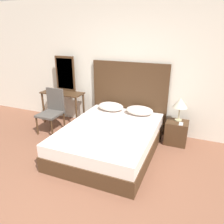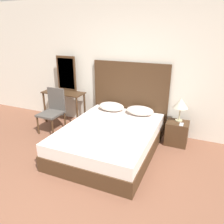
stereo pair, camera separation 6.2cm
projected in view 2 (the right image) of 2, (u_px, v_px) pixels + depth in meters
The scene contains 13 objects.
ground_plane at pixel (55, 208), 2.73m from camera, with size 16.00×16.00×0.00m, color brown.
wall_back at pixel (128, 67), 4.52m from camera, with size 10.00×0.06×2.70m.
bed at pixel (110, 139), 3.93m from camera, with size 1.55×2.05×0.47m.
headboard at pixel (130, 97), 4.65m from camera, with size 1.63×0.05×1.46m.
pillow_left at pixel (111, 106), 4.60m from camera, with size 0.55×0.37×0.17m.
pillow_right at pixel (140, 111), 4.37m from camera, with size 0.55×0.37×0.17m.
phone_on_bed at pixel (100, 125), 3.93m from camera, with size 0.12×0.17×0.01m.
nightstand at pixel (177, 133), 4.18m from camera, with size 0.41×0.36×0.45m.
table_lamp at pixel (181, 104), 4.03m from camera, with size 0.28×0.28×0.45m.
phone_on_nightstand at pixel (181, 124), 3.99m from camera, with size 0.07×0.15×0.01m.
vanity_desk at pixel (64, 98), 5.01m from camera, with size 0.97×0.40×0.74m.
vanity_mirror at pixel (66, 74), 4.97m from camera, with size 0.48×0.03×0.78m.
chair at pixel (53, 108), 4.66m from camera, with size 0.44×0.49×0.91m.
Camera 2 is at (1.50, -1.66, 2.10)m, focal length 35.00 mm.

